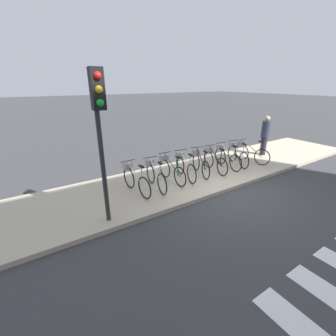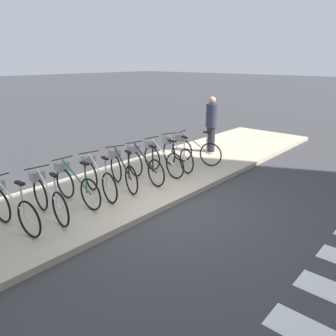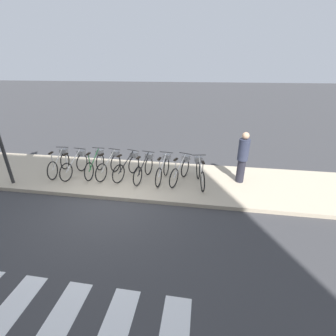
% 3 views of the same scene
% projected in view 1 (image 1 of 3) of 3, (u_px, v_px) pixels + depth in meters
% --- Properties ---
extents(ground_plane, '(120.00, 120.00, 0.00)m').
position_uv_depth(ground_plane, '(229.00, 192.00, 6.87)').
color(ground_plane, '#38383A').
extents(sidewalk, '(15.78, 2.87, 0.12)m').
position_uv_depth(sidewalk, '(199.00, 175.00, 7.97)').
color(sidewalk, '#B7A88E').
rests_on(sidewalk, ground_plane).
extents(parked_bicycle_0, '(0.46, 1.51, 0.93)m').
position_uv_depth(parked_bicycle_0, '(135.00, 178.00, 6.47)').
color(parked_bicycle_0, black).
rests_on(parked_bicycle_0, sidewalk).
extents(parked_bicycle_1, '(0.46, 1.50, 0.93)m').
position_uv_depth(parked_bicycle_1, '(155.00, 174.00, 6.75)').
color(parked_bicycle_1, black).
rests_on(parked_bicycle_1, sidewalk).
extents(parked_bicycle_2, '(0.46, 1.51, 0.93)m').
position_uv_depth(parked_bicycle_2, '(170.00, 168.00, 7.22)').
color(parked_bicycle_2, black).
rests_on(parked_bicycle_2, sidewalk).
extents(parked_bicycle_3, '(0.48, 1.49, 0.93)m').
position_uv_depth(parked_bicycle_3, '(184.00, 165.00, 7.47)').
color(parked_bicycle_3, black).
rests_on(parked_bicycle_3, sidewalk).
extents(parked_bicycle_4, '(0.61, 1.44, 0.93)m').
position_uv_depth(parked_bicycle_4, '(200.00, 162.00, 7.80)').
color(parked_bicycle_4, black).
rests_on(parked_bicycle_4, sidewalk).
extents(parked_bicycle_5, '(0.47, 1.49, 0.93)m').
position_uv_depth(parked_bicycle_5, '(214.00, 159.00, 8.05)').
color(parked_bicycle_5, black).
rests_on(parked_bicycle_5, sidewalk).
extents(parked_bicycle_6, '(0.46, 1.50, 0.93)m').
position_uv_depth(parked_bicycle_6, '(226.00, 156.00, 8.40)').
color(parked_bicycle_6, black).
rests_on(parked_bicycle_6, sidewalk).
extents(parked_bicycle_7, '(0.63, 1.44, 0.93)m').
position_uv_depth(parked_bicycle_7, '(237.00, 154.00, 8.70)').
color(parked_bicycle_7, black).
rests_on(parked_bicycle_7, sidewalk).
extents(parked_bicycle_8, '(0.47, 1.49, 0.93)m').
position_uv_depth(parked_bicycle_8, '(249.00, 152.00, 8.95)').
color(parked_bicycle_8, black).
rests_on(parked_bicycle_8, sidewalk).
extents(pedestrian, '(0.34, 0.34, 1.69)m').
position_uv_depth(pedestrian, '(265.00, 135.00, 9.70)').
color(pedestrian, '#23232D').
rests_on(pedestrian, sidewalk).
extents(traffic_light, '(0.24, 0.40, 3.27)m').
position_uv_depth(traffic_light, '(99.00, 118.00, 4.33)').
color(traffic_light, '#2D2D2D').
rests_on(traffic_light, sidewalk).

